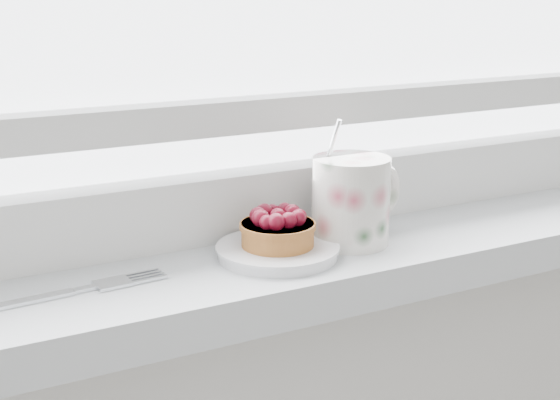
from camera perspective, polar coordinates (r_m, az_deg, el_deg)
saucer at (r=0.78m, az=-0.17°, el=-3.75°), size 0.12×0.12×0.01m
raspberry_tart at (r=0.77m, az=-0.18°, el=-2.08°), size 0.08×0.08×0.04m
floral_mug at (r=0.81m, az=5.35°, el=0.12°), size 0.12×0.10×0.13m
fork at (r=0.71m, az=-16.24°, el=-6.72°), size 0.21×0.03×0.00m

